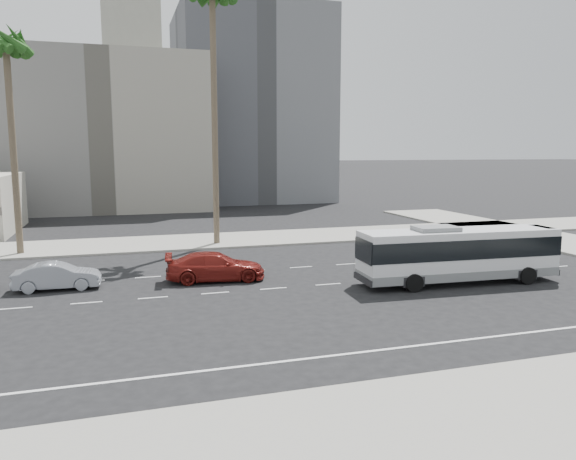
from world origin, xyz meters
name	(u,v)px	position (x,y,z in m)	size (l,w,h in m)	color
ground	(328,285)	(0.00, 0.00, 0.00)	(700.00, 700.00, 0.00)	black
sidewalk_north	(257,238)	(0.00, 15.50, 0.07)	(120.00, 7.00, 0.15)	gray
sidewalk_south	(547,421)	(0.00, -15.50, 0.07)	(120.00, 7.00, 0.15)	gray
midrise_beige_west	(103,134)	(-12.00, 45.00, 9.00)	(24.00, 18.00, 18.00)	slate
midrise_gray_center	(249,109)	(8.00, 52.00, 13.00)	(20.00, 20.00, 26.00)	#4C4D53
civic_tower	(133,83)	(-2.00, 250.00, 38.83)	(42.00, 42.00, 129.00)	#B8B4A0
highrise_right	(239,90)	(45.00, 230.00, 35.00)	(26.00, 26.00, 70.00)	slate
highrise_far	(273,107)	(70.00, 260.00, 30.00)	(22.00, 22.00, 60.00)	slate
city_bus	(458,253)	(6.74, -1.68, 1.63)	(10.89, 2.97, 3.10)	silver
car_a	(215,266)	(-5.51, 2.69, 0.77)	(5.32, 2.16, 1.54)	maroon
car_b	(57,276)	(-13.52, 3.13, 0.69)	(4.18, 1.46, 1.38)	gray
palm_mid	(6,49)	(-16.89, 13.79, 13.47)	(4.84, 4.84, 14.97)	brown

